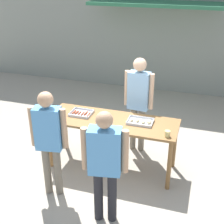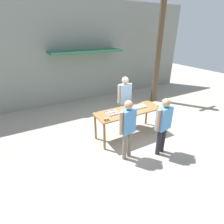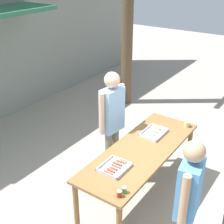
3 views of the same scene
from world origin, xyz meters
The scene contains 12 objects.
ground_plane centered at (0.00, 0.00, 0.00)m, with size 24.00×24.00×0.00m, color #A39989.
building_facade_back centered at (0.00, 3.98, 2.26)m, with size 12.00×1.11×4.50m.
serving_table centered at (0.00, 0.00, 0.81)m, with size 2.20×0.77×0.93m.
food_tray_sausages centered at (-0.57, 0.06, 0.94)m, with size 0.37×0.32×0.04m.
food_tray_buns centered at (0.48, 0.06, 0.95)m, with size 0.42×0.30×0.06m.
condiment_jar_mustard centered at (-0.97, -0.28, 0.97)m, with size 0.06×0.06×0.08m.
condiment_jar_ketchup centered at (-0.89, -0.29, 0.97)m, with size 0.06×0.06×0.08m.
beer_cup centered at (0.96, -0.26, 0.97)m, with size 0.09×0.09×0.10m.
person_server_behind_table centered at (0.29, 0.69, 1.11)m, with size 0.55×0.24×1.83m.
person_customer_holding_hotdog centered at (-0.66, -0.94, 1.04)m, with size 0.55×0.27×1.72m.
person_customer_with_cup centered at (0.29, -1.23, 1.00)m, with size 0.60×0.30×1.69m.
utility_pole centered at (2.96, 2.11, 2.62)m, with size 1.10×0.26×5.12m.
Camera 2 is at (-2.91, -4.17, 3.27)m, focal length 28.00 mm.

